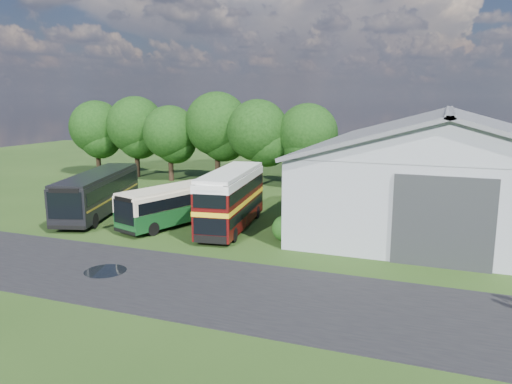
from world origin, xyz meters
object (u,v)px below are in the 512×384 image
at_px(storage_shed, 446,163).
at_px(bus_maroon_double, 231,200).
at_px(bus_green_single, 182,203).
at_px(bus_dark_single, 98,192).

height_order(storage_shed, bus_maroon_double, storage_shed).
distance_m(bus_green_single, bus_dark_single, 7.43).
distance_m(storage_shed, bus_green_single, 19.84).
bearing_deg(bus_dark_single, bus_maroon_double, -18.14).
relative_size(storage_shed, bus_dark_single, 2.04).
distance_m(storage_shed, bus_maroon_double, 16.35).
xyz_separation_m(storage_shed, bus_dark_single, (-25.19, -8.33, -2.43)).
bearing_deg(storage_shed, bus_green_single, -154.65).
bearing_deg(bus_green_single, bus_maroon_double, 16.27).
relative_size(bus_green_single, bus_maroon_double, 1.07).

